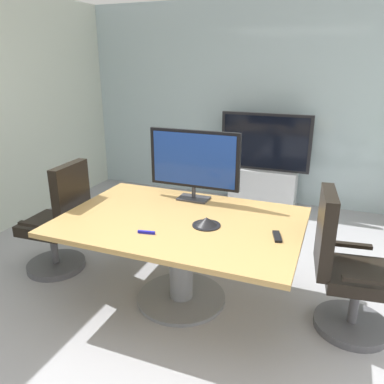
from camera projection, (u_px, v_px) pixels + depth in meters
ground_plane at (181, 322)px, 3.00m from camera, size 7.17×7.17×0.00m
wall_back_glass_partition at (267, 105)px, 5.26m from camera, size 5.46×0.10×2.75m
conference_table at (181, 239)px, 3.11m from camera, size 1.91×1.30×0.75m
office_chair_left at (60, 227)px, 3.62m from camera, size 0.61×0.58×1.09m
office_chair_right at (345, 275)px, 2.81m from camera, size 0.62×0.60×1.09m
tv_monitor at (194, 161)px, 3.38m from camera, size 0.84×0.18×0.64m
wall_display_unit at (263, 177)px, 5.23m from camera, size 1.20×0.36×1.31m
conference_phone at (206, 222)px, 2.92m from camera, size 0.22×0.22×0.07m
remote_control at (277, 236)px, 2.73m from camera, size 0.10×0.18×0.02m
whiteboard_marker at (146, 232)px, 2.79m from camera, size 0.13×0.04×0.02m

